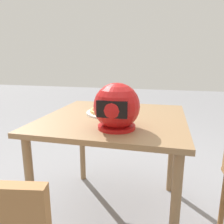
% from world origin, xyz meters
% --- Properties ---
extents(ground_plane, '(14.00, 14.00, 0.00)m').
position_xyz_m(ground_plane, '(0.00, 0.00, 0.00)').
color(ground_plane, gray).
extents(dining_table, '(0.93, 0.94, 0.76)m').
position_xyz_m(dining_table, '(0.00, 0.00, 0.66)').
color(dining_table, olive).
rests_on(dining_table, ground).
extents(pizza_plate, '(0.33, 0.33, 0.01)m').
position_xyz_m(pizza_plate, '(0.05, -0.07, 0.76)').
color(pizza_plate, white).
rests_on(pizza_plate, dining_table).
extents(pizza, '(0.28, 0.28, 0.05)m').
position_xyz_m(pizza, '(0.06, -0.07, 0.78)').
color(pizza, tan).
rests_on(pizza, pizza_plate).
extents(motorcycle_helmet, '(0.25, 0.25, 0.25)m').
position_xyz_m(motorcycle_helmet, '(-0.07, 0.26, 0.88)').
color(motorcycle_helmet, '#B21414').
rests_on(motorcycle_helmet, dining_table).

